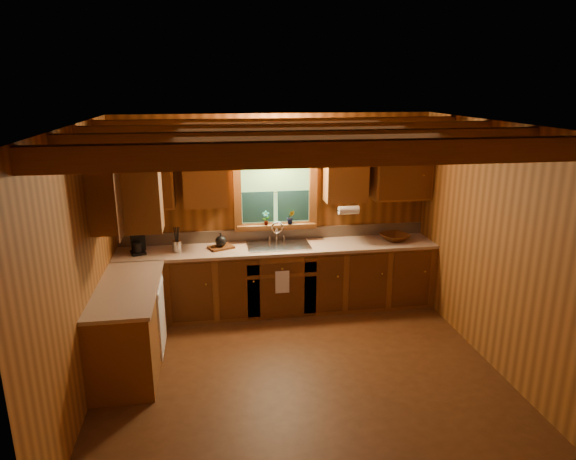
% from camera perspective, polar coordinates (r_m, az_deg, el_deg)
% --- Properties ---
extents(room, '(4.20, 4.20, 4.20)m').
position_cam_1_polar(room, '(5.03, 1.43, -3.07)').
color(room, '#4B2912').
rests_on(room, ground).
extents(ceiling_beams, '(4.20, 2.54, 0.18)m').
position_cam_1_polar(ceiling_beams, '(4.77, 1.53, 10.55)').
color(ceiling_beams, brown).
rests_on(ceiling_beams, room).
extents(base_cabinets, '(4.20, 2.22, 0.86)m').
position_cam_1_polar(base_cabinets, '(6.48, -5.03, -6.84)').
color(base_cabinets, brown).
rests_on(base_cabinets, ground).
extents(countertop, '(4.20, 2.24, 0.04)m').
position_cam_1_polar(countertop, '(6.32, -5.01, -3.05)').
color(countertop, tan).
rests_on(countertop, base_cabinets).
extents(backsplash, '(4.20, 0.02, 0.16)m').
position_cam_1_polar(backsplash, '(6.90, -1.41, -0.46)').
color(backsplash, tan).
rests_on(backsplash, room).
extents(dishwasher_panel, '(0.02, 0.60, 0.80)m').
position_cam_1_polar(dishwasher_panel, '(5.95, -14.15, -9.49)').
color(dishwasher_panel, white).
rests_on(dishwasher_panel, base_cabinets).
extents(upper_cabinets, '(4.19, 1.77, 0.78)m').
position_cam_1_polar(upper_cabinets, '(6.20, -6.10, 5.72)').
color(upper_cabinets, brown).
rests_on(upper_cabinets, room).
extents(window, '(1.12, 0.08, 1.00)m').
position_cam_1_polar(window, '(6.74, -1.42, 3.97)').
color(window, brown).
rests_on(window, room).
extents(window_sill, '(1.06, 0.14, 0.04)m').
position_cam_1_polar(window_sill, '(6.80, -1.34, 0.52)').
color(window_sill, brown).
rests_on(window_sill, room).
extents(wall_sconce, '(0.45, 0.21, 0.17)m').
position_cam_1_polar(wall_sconce, '(6.52, -1.32, 9.21)').
color(wall_sconce, black).
rests_on(wall_sconce, room).
extents(paper_towel_roll, '(0.27, 0.11, 0.11)m').
position_cam_1_polar(paper_towel_roll, '(6.64, 6.88, 2.26)').
color(paper_towel_roll, white).
rests_on(paper_towel_roll, upper_cabinets).
extents(dish_towel, '(0.18, 0.01, 0.30)m').
position_cam_1_polar(dish_towel, '(6.47, -0.65, -5.93)').
color(dish_towel, white).
rests_on(dish_towel, base_cabinets).
extents(sink, '(0.82, 0.48, 0.43)m').
position_cam_1_polar(sink, '(6.67, -1.08, -2.17)').
color(sink, silver).
rests_on(sink, countertop).
extents(coffee_maker, '(0.17, 0.22, 0.30)m').
position_cam_1_polar(coffee_maker, '(6.61, -16.70, -1.29)').
color(coffee_maker, black).
rests_on(coffee_maker, countertop).
extents(utensil_crock, '(0.11, 0.11, 0.32)m').
position_cam_1_polar(utensil_crock, '(6.57, -12.50, -1.73)').
color(utensil_crock, silver).
rests_on(utensil_crock, countertop).
extents(cutting_board, '(0.37, 0.32, 0.03)m').
position_cam_1_polar(cutting_board, '(6.61, -7.61, -1.96)').
color(cutting_board, '#502A11').
rests_on(cutting_board, countertop).
extents(teakettle, '(0.14, 0.14, 0.18)m').
position_cam_1_polar(teakettle, '(6.58, -7.63, -1.25)').
color(teakettle, black).
rests_on(teakettle, cutting_board).
extents(wicker_basket, '(0.47, 0.47, 0.09)m').
position_cam_1_polar(wicker_basket, '(7.02, 12.01, -0.80)').
color(wicker_basket, '#48230C').
rests_on(wicker_basket, countertop).
extents(potted_plant_left, '(0.11, 0.08, 0.19)m').
position_cam_1_polar(potted_plant_left, '(6.72, -2.52, 1.35)').
color(potted_plant_left, '#502A11').
rests_on(potted_plant_left, window_sill).
extents(potted_plant_right, '(0.11, 0.09, 0.19)m').
position_cam_1_polar(potted_plant_right, '(6.76, 0.31, 1.46)').
color(potted_plant_right, '#502A11').
rests_on(potted_plant_right, window_sill).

